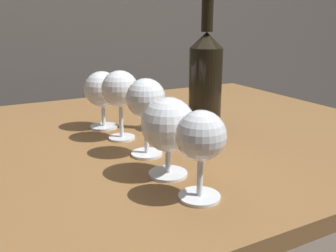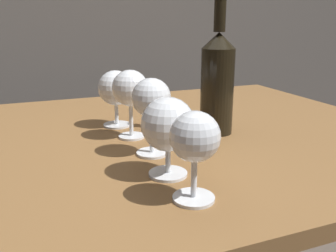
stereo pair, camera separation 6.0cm
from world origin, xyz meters
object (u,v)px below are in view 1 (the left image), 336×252
wine_glass_amber (120,91)px  wine_glass_rose (102,91)px  wine_bottle (205,80)px  wine_glass_white (146,100)px  wine_glass_port (168,126)px  wine_glass_pinot (201,138)px

wine_glass_amber → wine_glass_rose: bearing=94.6°
wine_glass_rose → wine_bottle: size_ratio=0.44×
wine_glass_white → wine_glass_amber: same height
wine_glass_port → wine_glass_rose: (-0.01, 0.32, 0.00)m
wine_glass_amber → wine_bottle: (0.19, -0.04, 0.01)m
wine_glass_pinot → wine_glass_rose: wine_glass_rose is taller
wine_glass_rose → wine_glass_pinot: bearing=-88.6°
wine_glass_amber → wine_bottle: wine_bottle is taller
wine_glass_amber → wine_bottle: size_ratio=0.49×
wine_glass_port → wine_glass_rose: 0.32m
wine_glass_rose → wine_bottle: (0.20, -0.14, 0.03)m
wine_glass_white → wine_bottle: wine_bottle is taller
wine_glass_pinot → wine_glass_rose: 0.42m
wine_glass_amber → wine_bottle: 0.20m
wine_glass_white → wine_bottle: (0.19, 0.08, 0.01)m
wine_glass_pinot → wine_glass_amber: wine_glass_amber is taller
wine_glass_white → wine_glass_rose: 0.22m
wine_glass_port → wine_glass_white: 0.11m
wine_glass_white → wine_glass_rose: wine_glass_white is taller
wine_glass_rose → wine_glass_amber: bearing=-85.4°
wine_glass_port → wine_glass_white: size_ratio=0.90×
wine_glass_white → wine_bottle: bearing=23.4°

